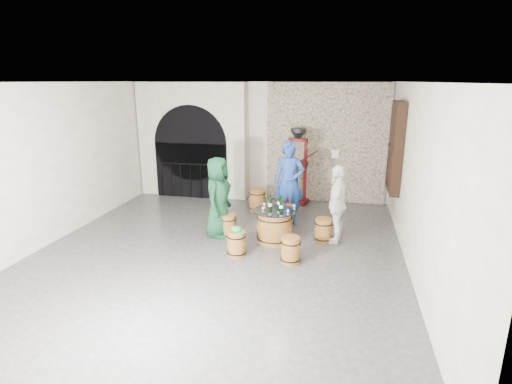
% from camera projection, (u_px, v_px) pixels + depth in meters
% --- Properties ---
extents(ground, '(8.00, 8.00, 0.00)m').
position_uv_depth(ground, '(219.00, 252.00, 7.76)').
color(ground, '#2F2F32').
rests_on(ground, ground).
extents(wall_back, '(8.00, 0.00, 8.00)m').
position_uv_depth(wall_back, '(261.00, 141.00, 11.09)').
color(wall_back, silver).
rests_on(wall_back, ground).
extents(wall_front, '(8.00, 0.00, 8.00)m').
position_uv_depth(wall_front, '(78.00, 269.00, 3.57)').
color(wall_front, silver).
rests_on(wall_front, ground).
extents(wall_left, '(0.00, 8.00, 8.00)m').
position_uv_depth(wall_left, '(51.00, 164.00, 8.06)').
color(wall_left, silver).
rests_on(wall_left, ground).
extents(wall_right, '(0.00, 8.00, 8.00)m').
position_uv_depth(wall_right, '(418.00, 182.00, 6.60)').
color(wall_right, silver).
rests_on(wall_right, ground).
extents(ceiling, '(8.00, 8.00, 0.00)m').
position_uv_depth(ceiling, '(214.00, 82.00, 6.90)').
color(ceiling, beige).
rests_on(ceiling, wall_back).
extents(stone_facing_panel, '(3.20, 0.12, 3.18)m').
position_uv_depth(stone_facing_panel, '(326.00, 144.00, 10.66)').
color(stone_facing_panel, tan).
rests_on(stone_facing_panel, ground).
extents(arched_opening, '(3.10, 0.60, 3.19)m').
position_uv_depth(arched_opening, '(193.00, 141.00, 11.25)').
color(arched_opening, silver).
rests_on(arched_opening, ground).
extents(shuttered_window, '(0.23, 1.10, 2.00)m').
position_uv_depth(shuttered_window, '(395.00, 147.00, 8.83)').
color(shuttered_window, black).
rests_on(shuttered_window, wall_right).
extents(barrel_table, '(0.88, 0.88, 0.69)m').
position_uv_depth(barrel_table, '(274.00, 226.00, 8.19)').
color(barrel_table, brown).
rests_on(barrel_table, ground).
extents(barrel_stool_left, '(0.38, 0.38, 0.50)m').
position_uv_depth(barrel_stool_left, '(228.00, 225.00, 8.50)').
color(barrel_stool_left, brown).
rests_on(barrel_stool_left, ground).
extents(barrel_stool_far, '(0.38, 0.38, 0.50)m').
position_uv_depth(barrel_stool_far, '(286.00, 215.00, 9.15)').
color(barrel_stool_far, brown).
rests_on(barrel_stool_far, ground).
extents(barrel_stool_right, '(0.38, 0.38, 0.50)m').
position_uv_depth(barrel_stool_right, '(323.00, 230.00, 8.23)').
color(barrel_stool_right, brown).
rests_on(barrel_stool_right, ground).
extents(barrel_stool_near_right, '(0.38, 0.38, 0.50)m').
position_uv_depth(barrel_stool_near_right, '(291.00, 250.00, 7.27)').
color(barrel_stool_near_right, brown).
rests_on(barrel_stool_near_right, ground).
extents(barrel_stool_near_left, '(0.38, 0.38, 0.50)m').
position_uv_depth(barrel_stool_near_left, '(236.00, 244.00, 7.56)').
color(barrel_stool_near_left, brown).
rests_on(barrel_stool_near_left, ground).
extents(green_cap, '(0.24, 0.20, 0.11)m').
position_uv_depth(green_cap, '(236.00, 229.00, 7.48)').
color(green_cap, '#0D9534').
rests_on(green_cap, barrel_stool_near_left).
extents(person_green, '(0.59, 0.87, 1.72)m').
position_uv_depth(person_green, '(218.00, 197.00, 8.40)').
color(person_green, '#0F381F').
rests_on(person_green, ground).
extents(person_blue, '(0.72, 0.49, 1.93)m').
position_uv_depth(person_blue, '(289.00, 183.00, 9.17)').
color(person_blue, navy).
rests_on(person_blue, ground).
extents(person_white, '(0.54, 1.00, 1.63)m').
position_uv_depth(person_white, '(337.00, 204.00, 8.09)').
color(person_white, white).
rests_on(person_white, ground).
extents(wine_bottle_left, '(0.08, 0.08, 0.32)m').
position_uv_depth(wine_bottle_left, '(270.00, 203.00, 8.13)').
color(wine_bottle_left, black).
rests_on(wine_bottle_left, barrel_table).
extents(wine_bottle_center, '(0.08, 0.08, 0.32)m').
position_uv_depth(wine_bottle_center, '(281.00, 205.00, 8.00)').
color(wine_bottle_center, black).
rests_on(wine_bottle_center, barrel_table).
extents(wine_bottle_right, '(0.08, 0.08, 0.32)m').
position_uv_depth(wine_bottle_right, '(279.00, 201.00, 8.24)').
color(wine_bottle_right, black).
rests_on(wine_bottle_right, barrel_table).
extents(tasting_glass_a, '(0.05, 0.05, 0.10)m').
position_uv_depth(tasting_glass_a, '(263.00, 209.00, 8.00)').
color(tasting_glass_a, '#B96524').
rests_on(tasting_glass_a, barrel_table).
extents(tasting_glass_b, '(0.05, 0.05, 0.10)m').
position_uv_depth(tasting_glass_b, '(294.00, 207.00, 8.16)').
color(tasting_glass_b, '#B96524').
rests_on(tasting_glass_b, barrel_table).
extents(tasting_glass_c, '(0.05, 0.05, 0.10)m').
position_uv_depth(tasting_glass_c, '(269.00, 204.00, 8.34)').
color(tasting_glass_c, '#B96524').
rests_on(tasting_glass_c, barrel_table).
extents(tasting_glass_d, '(0.05, 0.05, 0.10)m').
position_uv_depth(tasting_glass_d, '(282.00, 204.00, 8.35)').
color(tasting_glass_d, '#B96524').
rests_on(tasting_glass_d, barrel_table).
extents(tasting_glass_e, '(0.05, 0.05, 0.10)m').
position_uv_depth(tasting_glass_e, '(288.00, 212.00, 7.83)').
color(tasting_glass_e, '#B96524').
rests_on(tasting_glass_e, barrel_table).
extents(tasting_glass_f, '(0.05, 0.05, 0.10)m').
position_uv_depth(tasting_glass_f, '(264.00, 205.00, 8.26)').
color(tasting_glass_f, '#B96524').
rests_on(tasting_glass_f, barrel_table).
extents(side_barrel, '(0.44, 0.44, 0.58)m').
position_uv_depth(side_barrel, '(257.00, 200.00, 10.18)').
color(side_barrel, brown).
rests_on(side_barrel, ground).
extents(corking_press, '(0.85, 0.55, 2.03)m').
position_uv_depth(corking_press, '(298.00, 161.00, 10.55)').
color(corking_press, '#480C0C').
rests_on(corking_press, ground).
extents(control_box, '(0.18, 0.10, 0.22)m').
position_uv_depth(control_box, '(335.00, 154.00, 10.60)').
color(control_box, silver).
rests_on(control_box, wall_back).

